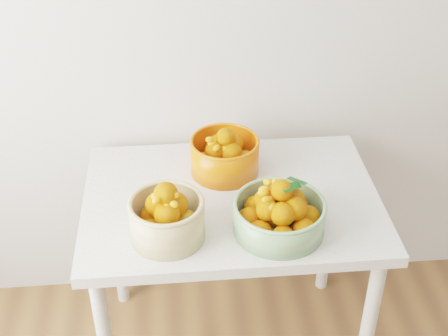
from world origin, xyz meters
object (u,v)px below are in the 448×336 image
(table, at_px, (231,218))
(bowl_cream, at_px, (167,217))
(bowl_orange, at_px, (225,155))
(bowl_green, at_px, (279,214))

(table, bearing_deg, bowl_cream, -139.20)
(table, height_order, bowl_cream, bowl_cream)
(bowl_cream, bearing_deg, table, 40.80)
(table, distance_m, bowl_cream, 0.33)
(table, distance_m, bowl_orange, 0.23)
(bowl_orange, bearing_deg, bowl_green, -67.72)
(bowl_orange, bearing_deg, table, -86.80)
(bowl_cream, relative_size, bowl_green, 0.84)
(bowl_cream, distance_m, bowl_orange, 0.40)
(bowl_cream, xyz_separation_m, bowl_green, (0.35, 0.00, -0.01))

